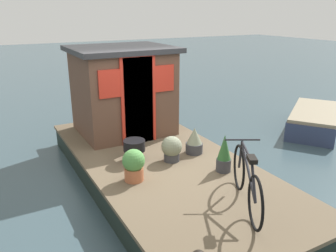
% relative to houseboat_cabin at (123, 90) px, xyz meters
% --- Properties ---
extents(ground_plane, '(60.00, 60.00, 0.00)m').
position_rel_houseboat_cabin_xyz_m(ground_plane, '(-1.79, 0.00, -1.38)').
color(ground_plane, '#384C54').
extents(houseboat_deck, '(5.81, 2.61, 0.46)m').
position_rel_houseboat_cabin_xyz_m(houseboat_deck, '(-1.79, 0.00, -1.15)').
color(houseboat_deck, brown).
rests_on(houseboat_deck, ground_plane).
extents(houseboat_cabin, '(1.80, 2.05, 1.82)m').
position_rel_houseboat_cabin_xyz_m(houseboat_cabin, '(0.00, 0.00, 0.00)').
color(houseboat_cabin, brown).
rests_on(houseboat_cabin, houseboat_deck).
extents(bicycle, '(1.47, 0.83, 0.81)m').
position_rel_houseboat_cabin_xyz_m(bicycle, '(-3.64, -0.29, -0.55)').
color(bicycle, black).
rests_on(bicycle, houseboat_deck).
extents(potted_plant_ivy, '(0.32, 0.32, 0.49)m').
position_rel_houseboat_cabin_xyz_m(potted_plant_ivy, '(-1.78, -0.67, -0.69)').
color(potted_plant_ivy, '#38383D').
rests_on(potted_plant_ivy, houseboat_deck).
extents(potted_plant_succulent, '(0.36, 0.36, 0.45)m').
position_rel_houseboat_cabin_xyz_m(potted_plant_succulent, '(-1.88, -0.13, -0.69)').
color(potted_plant_succulent, '#38383D').
rests_on(potted_plant_succulent, houseboat_deck).
extents(potted_plant_mint, '(0.25, 0.25, 0.63)m').
position_rel_houseboat_cabin_xyz_m(potted_plant_mint, '(-2.65, -0.68, -0.62)').
color(potted_plant_mint, '#38383D').
rests_on(potted_plant_mint, houseboat_deck).
extents(potted_plant_geranium, '(0.35, 0.35, 0.51)m').
position_rel_houseboat_cabin_xyz_m(potted_plant_geranium, '(-2.24, 0.74, -0.66)').
color(potted_plant_geranium, '#B2603D').
rests_on(potted_plant_geranium, houseboat_deck).
extents(charcoal_grill, '(0.38, 0.38, 0.38)m').
position_rel_houseboat_cabin_xyz_m(charcoal_grill, '(-1.56, 0.44, -0.65)').
color(charcoal_grill, black).
rests_on(charcoal_grill, houseboat_deck).
extents(dinghy_boat, '(2.33, 2.68, 0.54)m').
position_rel_houseboat_cabin_xyz_m(dinghy_boat, '(-1.08, -4.84, -1.11)').
color(dinghy_boat, '#2D3856').
rests_on(dinghy_boat, ground_plane).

